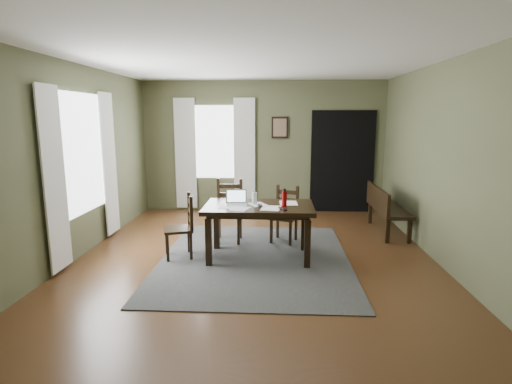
# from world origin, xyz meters

# --- Properties ---
(ground) EXTENTS (5.00, 6.00, 0.01)m
(ground) POSITION_xyz_m (0.00, 0.00, -0.01)
(ground) COLOR #492C16
(room_shell) EXTENTS (5.02, 6.02, 2.71)m
(room_shell) POSITION_xyz_m (0.00, 0.00, 1.80)
(room_shell) COLOR #525537
(room_shell) RESTS_ON ground
(rug) EXTENTS (2.60, 3.20, 0.01)m
(rug) POSITION_xyz_m (0.00, 0.00, 0.01)
(rug) COLOR #363636
(rug) RESTS_ON ground
(dining_table) EXTENTS (1.50, 0.90, 0.75)m
(dining_table) POSITION_xyz_m (0.05, 0.05, 0.67)
(dining_table) COLOR black
(dining_table) RESTS_ON rug
(chair_end) EXTENTS (0.49, 0.49, 0.89)m
(chair_end) POSITION_xyz_m (-1.03, 0.02, 0.44)
(chair_end) COLOR black
(chair_end) RESTS_ON rug
(chair_back_left) EXTENTS (0.43, 0.43, 0.98)m
(chair_back_left) POSITION_xyz_m (-0.46, 0.82, 0.48)
(chair_back_left) COLOR black
(chair_back_left) RESTS_ON rug
(chair_back_right) EXTENTS (0.49, 0.49, 0.88)m
(chair_back_right) POSITION_xyz_m (0.43, 0.84, 0.43)
(chair_back_right) COLOR black
(chair_back_right) RESTS_ON rug
(bench) EXTENTS (0.45, 1.40, 0.79)m
(bench) POSITION_xyz_m (2.15, 1.43, 0.47)
(bench) COLOR black
(bench) RESTS_ON ground
(laptop) EXTENTS (0.31, 0.25, 0.20)m
(laptop) POSITION_xyz_m (-0.27, 0.09, 0.81)
(laptop) COLOR #B7B7BC
(laptop) RESTS_ON dining_table
(computer_mouse) EXTENTS (0.08, 0.10, 0.03)m
(computer_mouse) POSITION_xyz_m (0.07, -0.04, 0.78)
(computer_mouse) COLOR #3F3F42
(computer_mouse) RESTS_ON dining_table
(tv_remote) EXTENTS (0.12, 0.18, 0.02)m
(tv_remote) POSITION_xyz_m (0.38, -0.21, 0.77)
(tv_remote) COLOR black
(tv_remote) RESTS_ON dining_table
(drinking_glass) EXTENTS (0.09, 0.09, 0.16)m
(drinking_glass) POSITION_xyz_m (-0.01, 0.13, 0.84)
(drinking_glass) COLOR silver
(drinking_glass) RESTS_ON dining_table
(water_bottle) EXTENTS (0.08, 0.08, 0.24)m
(water_bottle) POSITION_xyz_m (0.40, -0.01, 0.87)
(water_bottle) COLOR #9A0B0D
(water_bottle) RESTS_ON dining_table
(paper_a) EXTENTS (0.24, 0.30, 0.00)m
(paper_a) POSITION_xyz_m (-0.37, -0.08, 0.76)
(paper_a) COLOR white
(paper_a) RESTS_ON dining_table
(paper_b) EXTENTS (0.29, 0.35, 0.00)m
(paper_b) POSITION_xyz_m (0.22, -0.14, 0.76)
(paper_b) COLOR white
(paper_b) RESTS_ON dining_table
(paper_c) EXTENTS (0.31, 0.34, 0.00)m
(paper_c) POSITION_xyz_m (0.04, 0.09, 0.76)
(paper_c) COLOR white
(paper_c) RESTS_ON dining_table
(paper_d) EXTENTS (0.26, 0.33, 0.00)m
(paper_d) POSITION_xyz_m (0.46, 0.19, 0.76)
(paper_d) COLOR white
(paper_d) RESTS_ON dining_table
(paper_e) EXTENTS (0.29, 0.33, 0.00)m
(paper_e) POSITION_xyz_m (-0.19, -0.19, 0.76)
(paper_e) COLOR white
(paper_e) RESTS_ON dining_table
(window_left) EXTENTS (0.01, 1.30, 1.70)m
(window_left) POSITION_xyz_m (-2.47, 0.20, 1.45)
(window_left) COLOR white
(window_left) RESTS_ON ground
(window_back) EXTENTS (1.00, 0.01, 1.50)m
(window_back) POSITION_xyz_m (-1.00, 2.97, 1.45)
(window_back) COLOR white
(window_back) RESTS_ON ground
(curtain_left_near) EXTENTS (0.03, 0.48, 2.30)m
(curtain_left_near) POSITION_xyz_m (-2.44, -0.62, 1.20)
(curtain_left_near) COLOR silver
(curtain_left_near) RESTS_ON ground
(curtain_left_far) EXTENTS (0.03, 0.48, 2.30)m
(curtain_left_far) POSITION_xyz_m (-2.44, 1.02, 1.20)
(curtain_left_far) COLOR silver
(curtain_left_far) RESTS_ON ground
(curtain_back_left) EXTENTS (0.44, 0.03, 2.30)m
(curtain_back_left) POSITION_xyz_m (-1.62, 2.94, 1.20)
(curtain_back_left) COLOR silver
(curtain_back_left) RESTS_ON ground
(curtain_back_right) EXTENTS (0.44, 0.03, 2.30)m
(curtain_back_right) POSITION_xyz_m (-0.38, 2.94, 1.20)
(curtain_back_right) COLOR silver
(curtain_back_right) RESTS_ON ground
(framed_picture) EXTENTS (0.34, 0.03, 0.44)m
(framed_picture) POSITION_xyz_m (0.35, 2.97, 1.75)
(framed_picture) COLOR black
(framed_picture) RESTS_ON ground
(doorway_back) EXTENTS (1.30, 0.03, 2.10)m
(doorway_back) POSITION_xyz_m (1.65, 2.97, 1.05)
(doorway_back) COLOR black
(doorway_back) RESTS_ON ground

